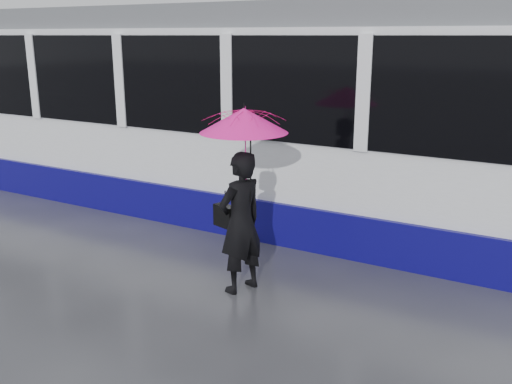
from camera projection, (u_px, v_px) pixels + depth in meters
The scene contains 6 objects.
ground at pixel (207, 270), 7.29m from camera, with size 90.00×90.00×0.00m, color #2D2E33.
rails at pixel (293, 217), 9.38m from camera, with size 34.00×1.51×0.02m.
tram at pixel (108, 104), 10.85m from camera, with size 26.00×2.56×3.35m.
woman at pixel (241, 223), 6.52m from camera, with size 0.61×0.40×1.66m, color black.
umbrella at pixel (244, 138), 6.23m from camera, with size 1.22×1.22×1.12m.
handbag at pixel (225, 216), 6.63m from camera, with size 0.32×0.21×0.44m.
Camera 1 is at (3.92, -5.55, 2.90)m, focal length 40.00 mm.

